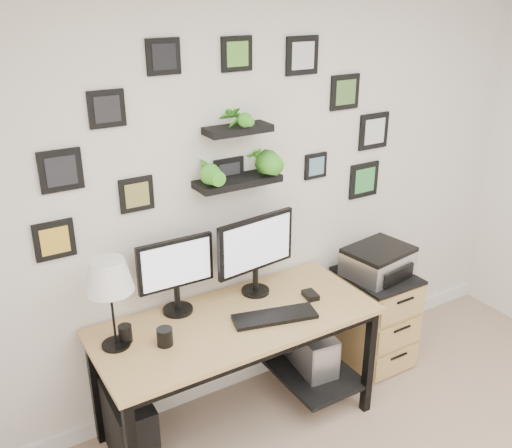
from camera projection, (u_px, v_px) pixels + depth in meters
room at (272, 362)px, 3.97m from camera, size 4.00×4.00×4.00m
desk at (239, 332)px, 3.29m from camera, size 1.60×0.70×0.75m
monitor_left at (176, 271)px, 3.16m from camera, size 0.44×0.18×0.45m
monitor_right at (256, 249)px, 3.35m from camera, size 0.53×0.19×0.49m
keyboard at (275, 317)px, 3.19m from camera, size 0.50×0.26×0.02m
mouse at (310, 295)px, 3.40m from camera, size 0.09×0.12×0.03m
table_lamp at (109, 278)px, 2.80m from camera, size 0.24×0.24×0.49m
mug at (165, 337)px, 2.95m from camera, size 0.08×0.08×0.09m
pen_cup at (125, 334)px, 2.97m from camera, size 0.07×0.07×0.09m
pc_tower_black at (130, 427)px, 3.14m from camera, size 0.22×0.46×0.45m
pc_tower_grey at (308, 358)px, 3.72m from camera, size 0.25×0.48×0.46m
file_cabinet at (374, 317)px, 3.98m from camera, size 0.43×0.53×0.67m
printer at (378, 261)px, 3.81m from camera, size 0.47×0.40×0.19m
wall_decor at (243, 144)px, 3.19m from camera, size 2.31×0.18×1.10m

